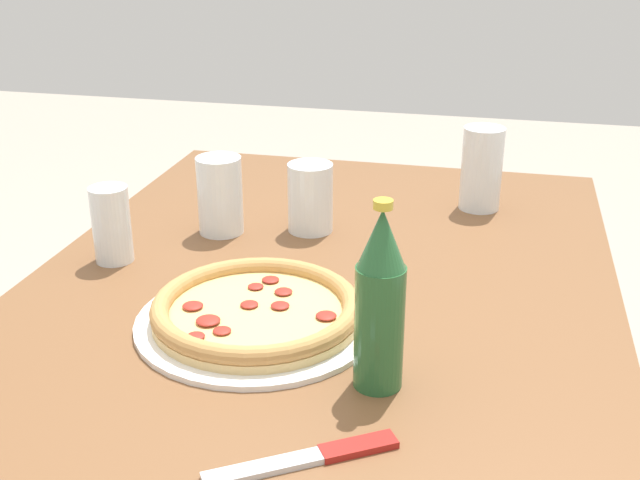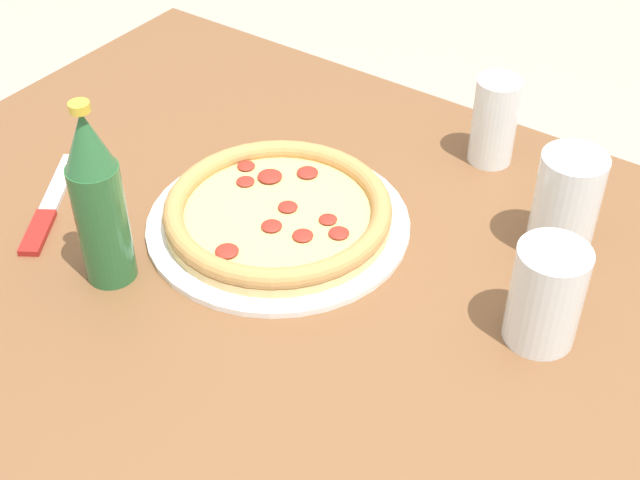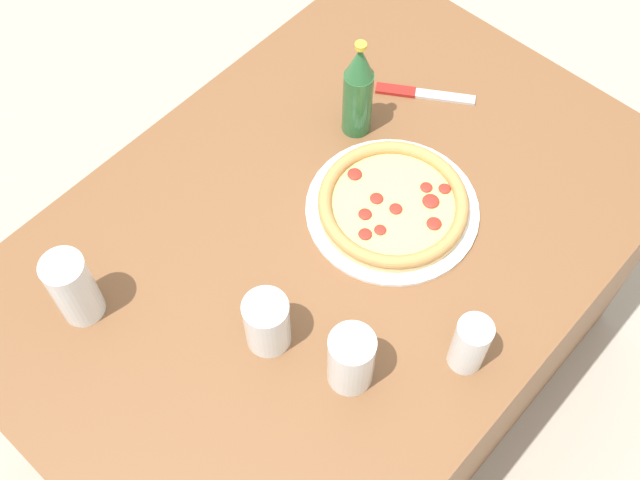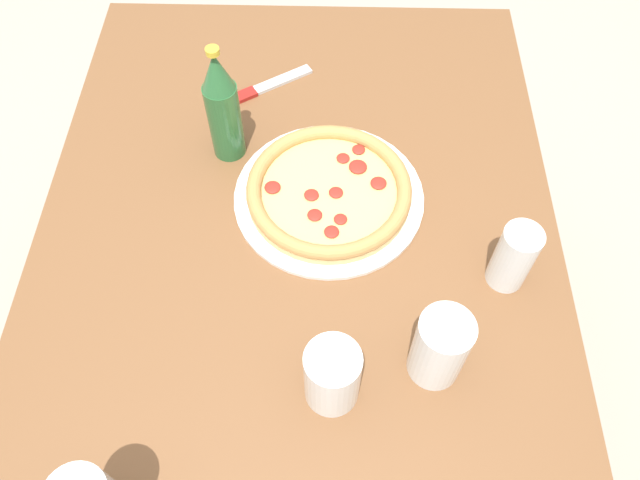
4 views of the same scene
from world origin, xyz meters
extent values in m
cube|color=brown|center=(0.00, 0.00, 0.36)|extent=(1.28, 0.88, 0.72)
cylinder|color=white|center=(-0.12, 0.05, 0.73)|extent=(0.33, 0.33, 0.01)
cylinder|color=#DBB775|center=(-0.12, 0.05, 0.74)|extent=(0.28, 0.28, 0.01)
cylinder|color=#E5C170|center=(-0.12, 0.05, 0.75)|extent=(0.25, 0.25, 0.00)
torus|color=tan|center=(-0.12, 0.05, 0.75)|extent=(0.28, 0.28, 0.03)
ellipsoid|color=maroon|center=(-0.10, 0.02, 0.75)|extent=(0.03, 0.03, 0.01)
ellipsoid|color=maroon|center=(-0.06, 0.03, 0.75)|extent=(0.03, 0.03, 0.01)
ellipsoid|color=maroon|center=(-0.05, 0.07, 0.75)|extent=(0.02, 0.02, 0.00)
ellipsoid|color=maroon|center=(-0.17, 0.10, 0.75)|extent=(0.03, 0.03, 0.01)
ellipsoid|color=maroon|center=(-0.03, 0.06, 0.75)|extent=(0.03, 0.03, 0.01)
ellipsoid|color=maroon|center=(-0.21, 0.10, 0.75)|extent=(0.02, 0.02, 0.01)
ellipsoid|color=maroon|center=(-0.11, 0.06, 0.75)|extent=(0.02, 0.02, 0.01)
ellipsoid|color=maroon|center=(-0.12, -0.04, 0.75)|extent=(0.03, 0.03, 0.01)
ellipsoid|color=maroon|center=(-0.13, 0.14, 0.75)|extent=(0.03, 0.03, 0.01)
ellipsoid|color=maroon|center=(-0.19, 0.08, 0.75)|extent=(0.02, 0.02, 0.01)
cylinder|color=white|center=(0.03, 0.33, 0.79)|extent=(0.06, 0.06, 0.12)
cylinder|color=orange|center=(0.03, 0.33, 0.77)|extent=(0.05, 0.05, 0.08)
cylinder|color=white|center=(0.19, 0.21, 0.79)|extent=(0.08, 0.08, 0.13)
cylinder|color=black|center=(0.19, 0.21, 0.78)|extent=(0.06, 0.06, 0.11)
cylinder|color=white|center=(0.23, 0.06, 0.78)|extent=(0.08, 0.08, 0.12)
cylinder|color=#935123|center=(0.23, 0.06, 0.77)|extent=(0.06, 0.06, 0.09)
cylinder|color=#286033|center=(-0.22, -0.13, 0.80)|extent=(0.06, 0.06, 0.15)
cone|color=#286033|center=(-0.22, -0.13, 0.91)|extent=(0.06, 0.06, 0.07)
cylinder|color=gold|center=(-0.22, -0.13, 0.95)|extent=(0.02, 0.02, 0.01)
cube|color=maroon|center=(-0.35, -0.13, 0.73)|extent=(0.07, 0.08, 0.01)
cube|color=silver|center=(-0.40, -0.04, 0.73)|extent=(0.08, 0.12, 0.01)
camera|label=1|loc=(-1.02, -0.25, 1.25)|focal=45.00mm
camera|label=2|loc=(0.42, -0.63, 1.42)|focal=50.00mm
camera|label=3|loc=(0.59, 0.51, 1.99)|focal=45.00mm
camera|label=4|loc=(0.53, 0.05, 1.59)|focal=35.00mm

